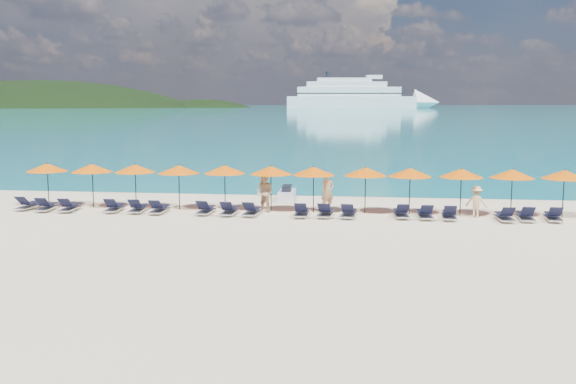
# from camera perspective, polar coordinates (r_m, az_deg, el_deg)

# --- Properties ---
(ground) EXTENTS (1400.00, 1400.00, 0.00)m
(ground) POSITION_cam_1_polar(r_m,az_deg,el_deg) (26.97, -0.80, -3.41)
(ground) COLOR beige
(sea) EXTENTS (1600.00, 1300.00, 0.01)m
(sea) POSITION_cam_1_polar(r_m,az_deg,el_deg) (686.21, 6.91, 7.53)
(sea) COLOR #1FA9B2
(sea) RESTS_ON ground
(headland_main) EXTENTS (374.00, 242.00, 126.50)m
(headland_main) POSITION_cam_1_polar(r_m,az_deg,el_deg) (643.94, -21.04, 3.64)
(headland_main) COLOR black
(headland_main) RESTS_ON ground
(headland_small) EXTENTS (162.00, 126.00, 85.50)m
(headland_small) POSITION_cam_1_polar(r_m,az_deg,el_deg) (607.33, -7.53, 4.16)
(headland_small) COLOR black
(headland_small) RESTS_ON ground
(cruise_ship) EXTENTS (129.69, 38.08, 35.66)m
(cruise_ship) POSITION_cam_1_polar(r_m,az_deg,el_deg) (544.79, 6.80, 8.39)
(cruise_ship) COLOR white
(cruise_ship) RESTS_ON ground
(jetski) EXTENTS (0.93, 2.28, 0.80)m
(jetski) POSITION_cam_1_polar(r_m,az_deg,el_deg) (34.99, -0.11, -0.22)
(jetski) COLOR white
(jetski) RESTS_ON ground
(beachgoer_a) EXTENTS (0.85, 0.79, 1.95)m
(beachgoer_a) POSITION_cam_1_polar(r_m,az_deg,el_deg) (31.52, 3.53, 0.03)
(beachgoer_a) COLOR #DFAF7A
(beachgoer_a) RESTS_ON ground
(beachgoer_b) EXTENTS (1.08, 0.93, 1.92)m
(beachgoer_b) POSITION_cam_1_polar(r_m,az_deg,el_deg) (31.16, -2.10, -0.07)
(beachgoer_b) COLOR #DFAF7A
(beachgoer_b) RESTS_ON ground
(beachgoer_c) EXTENTS (1.05, 0.70, 1.48)m
(beachgoer_c) POSITION_cam_1_polar(r_m,az_deg,el_deg) (31.03, 16.40, -0.84)
(beachgoer_c) COLOR #DFAF7A
(beachgoer_c) RESTS_ON ground
(umbrella_0) EXTENTS (2.10, 2.10, 2.28)m
(umbrella_0) POSITION_cam_1_polar(r_m,az_deg,el_deg) (35.03, -20.63, 2.06)
(umbrella_0) COLOR black
(umbrella_0) RESTS_ON ground
(umbrella_1) EXTENTS (2.10, 2.10, 2.28)m
(umbrella_1) POSITION_cam_1_polar(r_m,az_deg,el_deg) (33.98, -17.03, 2.05)
(umbrella_1) COLOR black
(umbrella_1) RESTS_ON ground
(umbrella_2) EXTENTS (2.10, 2.10, 2.28)m
(umbrella_2) POSITION_cam_1_polar(r_m,az_deg,el_deg) (33.22, -13.44, 2.05)
(umbrella_2) COLOR black
(umbrella_2) RESTS_ON ground
(umbrella_3) EXTENTS (2.10, 2.10, 2.28)m
(umbrella_3) POSITION_cam_1_polar(r_m,az_deg,el_deg) (32.31, -9.69, 2.00)
(umbrella_3) COLOR black
(umbrella_3) RESTS_ON ground
(umbrella_4) EXTENTS (2.10, 2.10, 2.28)m
(umbrella_4) POSITION_cam_1_polar(r_m,az_deg,el_deg) (31.95, -5.65, 2.01)
(umbrella_4) COLOR black
(umbrella_4) RESTS_ON ground
(umbrella_5) EXTENTS (2.10, 2.10, 2.28)m
(umbrella_5) POSITION_cam_1_polar(r_m,az_deg,el_deg) (31.46, -1.53, 1.95)
(umbrella_5) COLOR black
(umbrella_5) RESTS_ON ground
(umbrella_6) EXTENTS (2.10, 2.10, 2.28)m
(umbrella_6) POSITION_cam_1_polar(r_m,az_deg,el_deg) (31.13, 2.28, 1.88)
(umbrella_6) COLOR black
(umbrella_6) RESTS_ON ground
(umbrella_7) EXTENTS (2.10, 2.10, 2.28)m
(umbrella_7) POSITION_cam_1_polar(r_m,az_deg,el_deg) (31.06, 6.91, 1.81)
(umbrella_7) COLOR black
(umbrella_7) RESTS_ON ground
(umbrella_8) EXTENTS (2.10, 2.10, 2.28)m
(umbrella_8) POSITION_cam_1_polar(r_m,az_deg,el_deg) (31.02, 10.81, 1.72)
(umbrella_8) COLOR black
(umbrella_8) RESTS_ON ground
(umbrella_9) EXTENTS (2.10, 2.10, 2.28)m
(umbrella_9) POSITION_cam_1_polar(r_m,az_deg,el_deg) (31.31, 15.16, 1.64)
(umbrella_9) COLOR black
(umbrella_9) RESTS_ON ground
(umbrella_10) EXTENTS (2.10, 2.10, 2.28)m
(umbrella_10) POSITION_cam_1_polar(r_m,az_deg,el_deg) (31.74, 19.33, 1.55)
(umbrella_10) COLOR black
(umbrella_10) RESTS_ON ground
(umbrella_11) EXTENTS (2.10, 2.10, 2.28)m
(umbrella_11) POSITION_cam_1_polar(r_m,az_deg,el_deg) (32.28, 23.37, 1.45)
(umbrella_11) COLOR black
(umbrella_11) RESTS_ON ground
(lounger_0) EXTENTS (0.71, 1.73, 0.66)m
(lounger_0) POSITION_cam_1_polar(r_m,az_deg,el_deg) (34.60, -22.06, -1.06)
(lounger_0) COLOR silver
(lounger_0) RESTS_ON ground
(lounger_1) EXTENTS (0.77, 1.75, 0.66)m
(lounger_1) POSITION_cam_1_polar(r_m,az_deg,el_deg) (33.83, -20.65, -1.18)
(lounger_1) COLOR silver
(lounger_1) RESTS_ON ground
(lounger_2) EXTENTS (0.74, 1.74, 0.66)m
(lounger_2) POSITION_cam_1_polar(r_m,az_deg,el_deg) (33.25, -18.86, -1.25)
(lounger_2) COLOR silver
(lounger_2) RESTS_ON ground
(lounger_3) EXTENTS (0.73, 1.74, 0.66)m
(lounger_3) POSITION_cam_1_polar(r_m,az_deg,el_deg) (32.49, -15.19, -1.31)
(lounger_3) COLOR silver
(lounger_3) RESTS_ON ground
(lounger_4) EXTENTS (0.76, 1.75, 0.66)m
(lounger_4) POSITION_cam_1_polar(r_m,az_deg,el_deg) (32.02, -13.20, -1.37)
(lounger_4) COLOR silver
(lounger_4) RESTS_ON ground
(lounger_5) EXTENTS (0.62, 1.70, 0.66)m
(lounger_5) POSITION_cam_1_polar(r_m,az_deg,el_deg) (31.55, -11.39, -1.46)
(lounger_5) COLOR silver
(lounger_5) RESTS_ON ground
(lounger_6) EXTENTS (0.66, 1.71, 0.66)m
(lounger_6) POSITION_cam_1_polar(r_m,az_deg,el_deg) (30.98, -7.32, -1.54)
(lounger_6) COLOR silver
(lounger_6) RESTS_ON ground
(lounger_7) EXTENTS (0.68, 1.72, 0.66)m
(lounger_7) POSITION_cam_1_polar(r_m,az_deg,el_deg) (30.60, -5.23, -1.62)
(lounger_7) COLOR silver
(lounger_7) RESTS_ON ground
(lounger_8) EXTENTS (0.74, 1.74, 0.66)m
(lounger_8) POSITION_cam_1_polar(r_m,az_deg,el_deg) (30.39, -3.22, -1.67)
(lounger_8) COLOR silver
(lounger_8) RESTS_ON ground
(lounger_9) EXTENTS (0.66, 1.71, 0.66)m
(lounger_9) POSITION_cam_1_polar(r_m,az_deg,el_deg) (30.05, 1.20, -1.77)
(lounger_9) COLOR silver
(lounger_9) RESTS_ON ground
(lounger_10) EXTENTS (0.75, 1.74, 0.66)m
(lounger_10) POSITION_cam_1_polar(r_m,az_deg,el_deg) (30.00, 3.36, -1.80)
(lounger_10) COLOR silver
(lounger_10) RESTS_ON ground
(lounger_11) EXTENTS (0.75, 1.74, 0.66)m
(lounger_11) POSITION_cam_1_polar(r_m,az_deg,el_deg) (29.95, 5.41, -1.84)
(lounger_11) COLOR silver
(lounger_11) RESTS_ON ground
(lounger_12) EXTENTS (0.76, 1.75, 0.66)m
(lounger_12) POSITION_cam_1_polar(r_m,az_deg,el_deg) (30.24, 10.02, -1.83)
(lounger_12) COLOR silver
(lounger_12) RESTS_ON ground
(lounger_13) EXTENTS (0.70, 1.73, 0.66)m
(lounger_13) POSITION_cam_1_polar(r_m,az_deg,el_deg) (30.21, 12.09, -1.90)
(lounger_13) COLOR silver
(lounger_13) RESTS_ON ground
(lounger_14) EXTENTS (0.71, 1.73, 0.66)m
(lounger_14) POSITION_cam_1_polar(r_m,az_deg,el_deg) (30.26, 14.13, -1.94)
(lounger_14) COLOR silver
(lounger_14) RESTS_ON ground
(lounger_15) EXTENTS (0.69, 1.73, 0.66)m
(lounger_15) POSITION_cam_1_polar(r_m,az_deg,el_deg) (30.54, 18.69, -2.04)
(lounger_15) COLOR silver
(lounger_15) RESTS_ON ground
(lounger_16) EXTENTS (0.73, 1.74, 0.66)m
(lounger_16) POSITION_cam_1_polar(r_m,az_deg,el_deg) (30.95, 20.37, -1.99)
(lounger_16) COLOR silver
(lounger_16) RESTS_ON ground
(lounger_17) EXTENTS (0.79, 1.75, 0.66)m
(lounger_17) POSITION_cam_1_polar(r_m,az_deg,el_deg) (31.33, 22.50, -1.98)
(lounger_17) COLOR silver
(lounger_17) RESTS_ON ground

